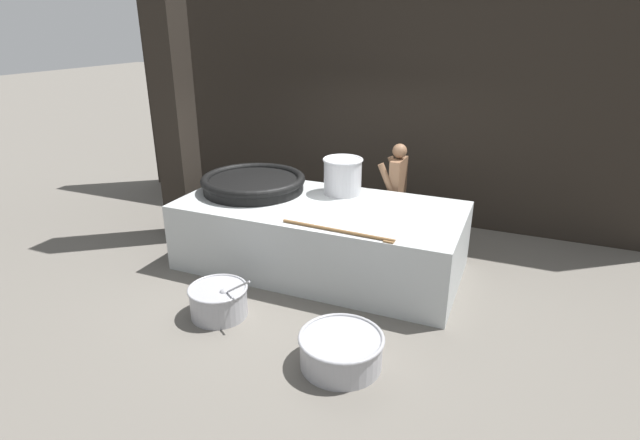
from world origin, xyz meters
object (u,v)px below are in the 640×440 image
(stock_pot, at_px, (343,175))
(prep_bowl_meat, at_px, (341,349))
(prep_bowl_vegetables, at_px, (219,300))
(cook, at_px, (397,190))
(giant_wok_near, at_px, (253,183))

(stock_pot, bearing_deg, prep_bowl_meat, -69.52)
(stock_pot, distance_m, prep_bowl_meat, 2.89)
(stock_pot, bearing_deg, prep_bowl_vegetables, -108.28)
(prep_bowl_meat, bearing_deg, prep_bowl_vegetables, 169.42)
(prep_bowl_vegetables, xyz_separation_m, prep_bowl_meat, (1.68, -0.31, -0.02))
(cook, bearing_deg, stock_pot, 51.15)
(stock_pot, bearing_deg, giant_wok_near, -162.69)
(stock_pot, xyz_separation_m, prep_bowl_meat, (0.94, -2.53, -1.03))
(cook, distance_m, prep_bowl_vegetables, 3.30)
(giant_wok_near, distance_m, cook, 2.20)
(prep_bowl_meat, bearing_deg, stock_pot, 110.48)
(cook, bearing_deg, prep_bowl_meat, 97.82)
(stock_pot, xyz_separation_m, cook, (0.63, 0.72, -0.36))
(giant_wok_near, height_order, stock_pot, stock_pot)
(stock_pot, height_order, prep_bowl_meat, stock_pot)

